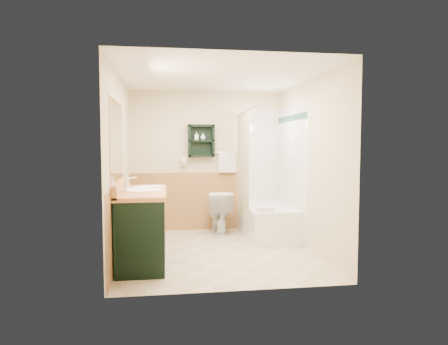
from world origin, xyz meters
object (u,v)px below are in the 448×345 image
at_px(vanity_book, 130,180).
at_px(wall_shelf, 201,141).
at_px(hair_dryer, 184,161).
at_px(soap_bottle_a, 196,138).
at_px(vanity, 143,226).
at_px(soap_bottle_b, 203,137).
at_px(bathtub, 267,220).
at_px(toilet, 219,212).

bearing_deg(vanity_book, wall_shelf, 59.92).
xyz_separation_m(hair_dryer, soap_bottle_a, (0.22, -0.03, 0.40)).
bearing_deg(hair_dryer, vanity, -108.65).
xyz_separation_m(wall_shelf, soap_bottle_b, (0.03, -0.01, 0.06)).
bearing_deg(bathtub, toilet, 158.65).
relative_size(wall_shelf, vanity_book, 2.20).
distance_m(wall_shelf, hair_dryer, 0.46).
distance_m(bathtub, soap_bottle_b, 1.77).
bearing_deg(toilet, wall_shelf, -44.31).
relative_size(bathtub, toilet, 2.09).
distance_m(hair_dryer, soap_bottle_b, 0.53).
distance_m(hair_dryer, bathtub, 1.73).
relative_size(vanity, soap_bottle_b, 13.08).
bearing_deg(toilet, bathtub, 157.44).
bearing_deg(wall_shelf, bathtub, -27.97).
xyz_separation_m(vanity, soap_bottle_b, (0.93, 1.73, 1.15)).
bearing_deg(toilet, soap_bottle_a, -36.06).
bearing_deg(hair_dryer, vanity_book, -115.47).
bearing_deg(bathtub, soap_bottle_a, 154.06).
xyz_separation_m(vanity_book, soap_bottle_a, (0.98, 1.57, 0.56)).
bearing_deg(vanity_book, soap_bottle_a, 61.98).
xyz_separation_m(bathtub, soap_bottle_a, (-1.11, 0.54, 1.34)).
distance_m(wall_shelf, soap_bottle_b, 0.07).
bearing_deg(soap_bottle_a, wall_shelf, 3.43).
distance_m(soap_bottle_a, soap_bottle_b, 0.11).
bearing_deg(vanity, wall_shelf, 62.76).
xyz_separation_m(vanity, soap_bottle_a, (0.81, 1.73, 1.14)).
height_order(hair_dryer, soap_bottle_a, soap_bottle_a).
height_order(wall_shelf, soap_bottle_a, wall_shelf).
relative_size(soap_bottle_a, soap_bottle_b, 1.23).
distance_m(hair_dryer, vanity_book, 1.78).
bearing_deg(soap_bottle_b, bathtub, -28.47).
relative_size(vanity, soap_bottle_a, 10.64).
xyz_separation_m(hair_dryer, soap_bottle_b, (0.33, -0.03, 0.41)).
xyz_separation_m(hair_dryer, vanity, (-0.59, -1.76, -0.75)).
xyz_separation_m(toilet, soap_bottle_a, (-0.35, 0.24, 1.24)).
height_order(wall_shelf, hair_dryer, wall_shelf).
height_order(wall_shelf, bathtub, wall_shelf).
bearing_deg(toilet, vanity, 50.97).
distance_m(vanity, soap_bottle_a, 2.23).
xyz_separation_m(wall_shelf, bathtub, (1.03, -0.54, -1.30)).
bearing_deg(wall_shelf, hair_dryer, 175.24).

